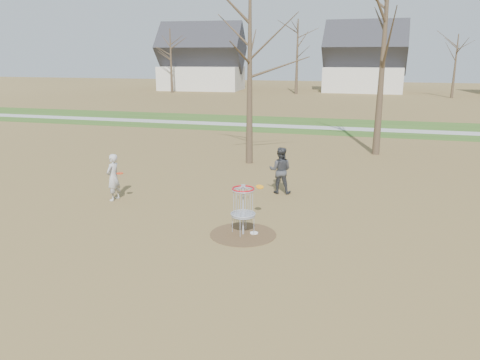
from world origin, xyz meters
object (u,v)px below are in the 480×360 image
(player_throwing, at_px, (280,170))
(disc_golf_basket, at_px, (243,202))
(player_standing, at_px, (113,177))
(disc_grounded, at_px, (254,233))

(player_throwing, height_order, disc_golf_basket, player_throwing)
(disc_golf_basket, bearing_deg, player_standing, 159.29)
(player_standing, relative_size, player_throwing, 0.96)
(player_throwing, distance_m, disc_golf_basket, 4.18)
(player_throwing, bearing_deg, disc_grounded, 87.74)
(player_throwing, xyz_separation_m, disc_golf_basket, (-0.21, -4.17, 0.10))
(player_throwing, relative_size, disc_grounded, 7.40)
(disc_grounded, relative_size, disc_golf_basket, 0.16)
(player_standing, bearing_deg, disc_golf_basket, 75.44)
(player_standing, bearing_deg, player_throwing, 120.16)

